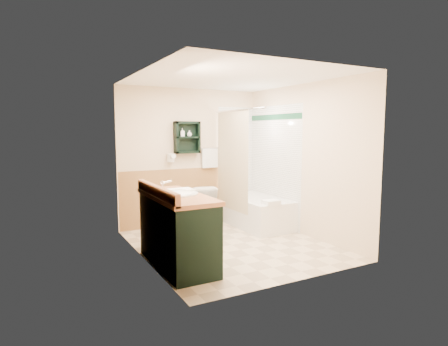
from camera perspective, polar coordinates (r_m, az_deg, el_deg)
floor at (r=5.58m, az=1.16°, el=-10.89°), size 3.00×3.00×0.00m
back_wall at (r=6.71m, az=-5.20°, el=2.46°), size 2.60×0.04×2.40m
left_wall at (r=4.84m, az=-12.56°, el=0.80°), size 0.04×3.00×2.40m
right_wall at (r=6.10m, az=12.06°, el=1.95°), size 0.04×3.00×2.40m
ceiling at (r=5.38m, az=1.22°, el=14.53°), size 2.60×3.00×0.04m
wainscot_left at (r=4.97m, az=-11.97°, el=-7.24°), size 2.98×2.98×1.00m
wainscot_back at (r=6.76m, az=-5.02°, el=-3.48°), size 2.58×2.58×1.00m
mirror_frame at (r=4.31m, az=-10.03°, el=4.18°), size 1.30×1.30×1.00m
mirror_glass at (r=4.31m, az=-9.97°, el=4.18°), size 1.20×1.20×0.90m
tile_right at (r=6.68m, az=7.61°, el=1.12°), size 1.50×1.50×2.10m
tile_back at (r=7.14m, az=2.55°, el=1.52°), size 0.95×0.95×2.10m
tile_accent at (r=6.65m, az=7.65°, el=8.43°), size 1.50×1.50×0.10m
wall_shelf at (r=6.55m, az=-5.64°, el=5.43°), size 0.45×0.15×0.55m
hair_dryer at (r=6.48m, az=-8.15°, el=2.28°), size 0.10×0.24×0.18m
towel_bar at (r=6.78m, az=-2.25°, el=3.80°), size 0.40×0.06×0.40m
curtain_rod at (r=6.25m, az=2.08°, el=9.53°), size 0.03×1.60×0.03m
shower_curtain at (r=6.41m, az=1.26°, el=1.86°), size 1.05×1.05×1.70m
vanity at (r=4.70m, az=-7.12°, el=-8.62°), size 0.59×1.41×0.89m
bathtub at (r=6.65m, az=4.69°, el=-5.83°), size 0.75×1.50×0.50m
toilet at (r=6.47m, az=-3.69°, el=-5.13°), size 0.52×0.80×0.73m
counter_towel at (r=4.76m, az=-6.68°, el=-2.68°), size 0.30×0.24×0.04m
vanity_book at (r=4.78m, az=-10.20°, el=-1.70°), size 0.15×0.06×0.21m
tub_towel at (r=5.99m, az=7.19°, el=-4.45°), size 0.24×0.20×0.07m
soap_bottle_a at (r=6.51m, az=-6.36°, el=5.84°), size 0.09×0.16×0.07m
soap_bottle_b at (r=6.56m, az=-5.30°, el=5.92°), size 0.12×0.13×0.08m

